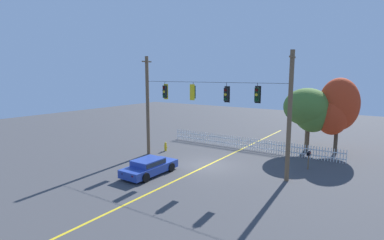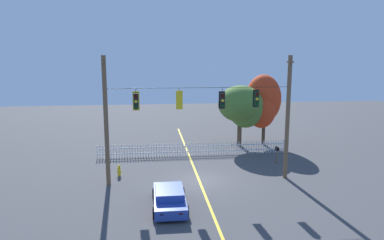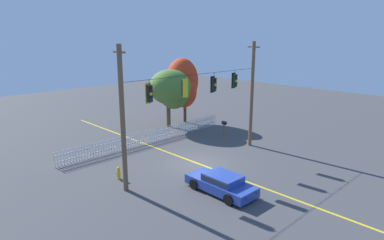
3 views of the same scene
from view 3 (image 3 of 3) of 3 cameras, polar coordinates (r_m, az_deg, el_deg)
name	(u,v)px [view 3 (image 3 of 3)]	position (r m, az deg, el deg)	size (l,w,h in m)	color
ground	(198,164)	(24.50, 1.08, -7.37)	(80.00, 80.00, 0.00)	#424244
lane_centerline_stripe	(198,164)	(24.50, 1.08, -7.36)	(0.16, 36.00, 0.01)	gold
signal_support_span	(199,105)	(23.27, 1.12, 2.61)	(12.52, 1.10, 8.53)	brown
traffic_signal_eastbound_side	(149,93)	(20.35, -7.18, 4.46)	(0.43, 0.38, 1.46)	black
traffic_signal_northbound_primary	(184,88)	(22.11, -1.32, 5.45)	(0.43, 0.38, 1.39)	black
traffic_signal_westbound_side	(214,84)	(24.16, 3.69, 5.99)	(0.43, 0.38, 1.44)	black
traffic_signal_northbound_secondary	(235,81)	(25.93, 7.20, 6.61)	(0.43, 0.38, 1.37)	black
white_picket_fence	(150,136)	(29.27, -7.08, -2.70)	(16.64, 0.06, 1.13)	white
autumn_maple_near_fence	(172,88)	(33.37, -3.43, 5.35)	(4.27, 4.00, 5.79)	brown
autumn_maple_mid	(183,84)	(35.31, -1.56, 6.10)	(3.43, 3.58, 6.72)	#473828
parked_car	(221,183)	(20.12, 4.96, -10.50)	(1.95, 4.36, 1.15)	#28429E
fire_hydrant	(119,173)	(22.38, -12.27, -8.72)	(0.38, 0.22, 0.82)	gold
roadside_mailbox	(224,124)	(31.02, 5.44, -0.65)	(0.25, 0.44, 1.37)	brown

